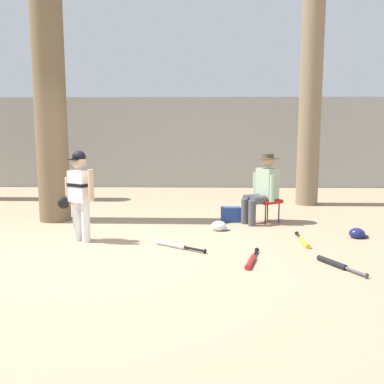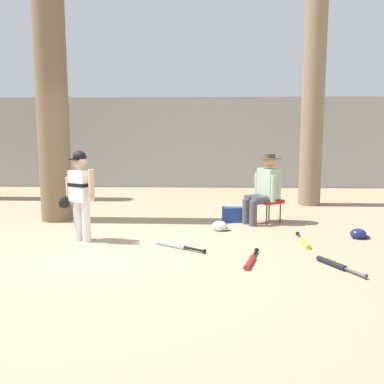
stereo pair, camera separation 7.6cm
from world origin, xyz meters
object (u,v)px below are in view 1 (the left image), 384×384
Objects in this scene: bat_aluminum_silver at (174,245)px; seated_spectator at (263,186)px; tree_behind_spectator at (310,117)px; young_ballplayer at (79,190)px; bat_red_barrel at (251,260)px; handbag_beside_stool at (231,214)px; bat_yellow_trainer at (304,241)px; batting_helmet_white at (219,226)px; folding_stool at (267,202)px; bat_black_composite at (335,264)px; tree_near_player at (50,102)px; batting_helmet_navy at (357,233)px.

seated_spectator is at bearing 48.31° from bat_aluminum_silver.
tree_behind_spectator is 4.83m from bat_aluminum_silver.
bat_aluminum_silver is at bearing -12.76° from young_ballplayer.
bat_red_barrel is 1.06× the size of bat_aluminum_silver.
bat_yellow_trainer is at bearing -57.32° from handbag_beside_stool.
bat_red_barrel is 1.71m from batting_helmet_white.
bat_red_barrel and bat_yellow_trainer have the same top height.
handbag_beside_stool is at bearing 31.11° from young_ballplayer.
tree_behind_spectator is at bearing 57.86° from folding_stool.
bat_yellow_trainer is 2.66× the size of batting_helmet_white.
seated_spectator reaches higher than bat_black_composite.
bat_yellow_trainer is at bearing -105.02° from tree_behind_spectator.
folding_stool is (-1.18, -1.88, -1.53)m from tree_behind_spectator.
folding_stool is at bearing 76.61° from bat_red_barrel.
handbag_beside_stool reaches higher than bat_yellow_trainer.
tree_behind_spectator is 3.14m from handbag_beside_stool.
batting_helmet_white is (-0.78, -0.59, -0.57)m from seated_spectator.
bat_red_barrel is at bearing -101.65° from seated_spectator.
handbag_beside_stool is at bearing 62.04° from bat_aluminum_silver.
tree_near_player is 14.65× the size of handbag_beside_stool.
folding_stool is at bearing -122.14° from tree_behind_spectator.
seated_spectator reaches higher than batting_helmet_navy.
tree_behind_spectator reaches higher than seated_spectator.
seated_spectator is (-0.08, -0.05, 0.28)m from folding_stool.
seated_spectator is 2.23m from bat_aluminum_silver.
tree_behind_spectator is 15.98× the size of batting_helmet_white.
young_ballplayer is at bearing 167.24° from bat_aluminum_silver.
bat_aluminum_silver is at bearing -132.44° from folding_stool.
folding_stool reaches higher than bat_yellow_trainer.
batting_helmet_navy is (2.69, 0.58, 0.03)m from bat_aluminum_silver.
bat_aluminum_silver is 2.46× the size of batting_helmet_white.
young_ballplayer reaches higher than batting_helmet_navy.
young_ballplayer is 1.85× the size of bat_aluminum_silver.
batting_helmet_white is (-0.86, -0.64, -0.29)m from folding_stool.
tree_behind_spectator is at bearing 45.85° from handbag_beside_stool.
batting_helmet_white is (-0.24, -0.66, -0.06)m from handbag_beside_stool.
bat_red_barrel is 2.73× the size of batting_helmet_navy.
young_ballplayer is at bearing -155.22° from seated_spectator.
bat_black_composite is at bearing -119.41° from batting_helmet_navy.
seated_spectator is at bearing 101.84° from bat_black_composite.
tree_behind_spectator is 5.32m from young_ballplayer.
bat_black_composite is at bearing -78.16° from seated_spectator.
bat_black_composite is 2.20m from batting_helmet_white.
young_ballplayer reaches higher than handbag_beside_stool.
young_ballplayer is 3.21m from folding_stool.
batting_helmet_navy is at bearing 60.59° from bat_black_composite.
seated_spectator is (-1.27, -1.93, -1.26)m from tree_behind_spectator.
bat_black_composite is (4.18, -2.53, -2.05)m from tree_near_player.
tree_behind_spectator is 3.82× the size of seated_spectator.
bat_black_composite and bat_yellow_trainer have the same top height.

